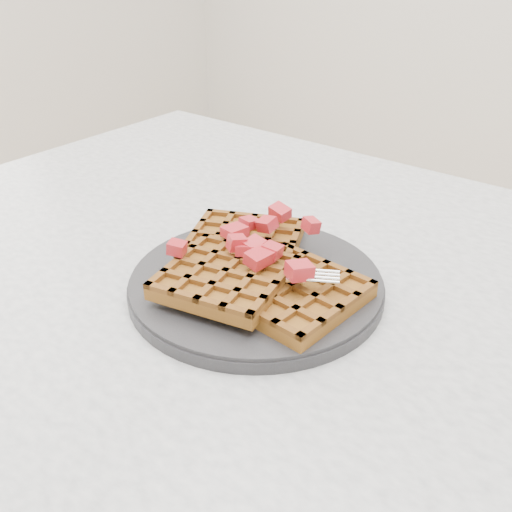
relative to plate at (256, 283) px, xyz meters
The scene contains 5 objects.
table 0.14m from the plate, 20.46° to the left, with size 1.20×0.80×0.75m.
plate is the anchor object (origin of this frame).
waffles 0.02m from the plate, 87.49° to the right, with size 0.23×0.22×0.03m.
strawberry_pile 0.05m from the plate, 90.00° to the left, with size 0.15×0.15×0.02m, color maroon, non-canonical shape.
fork 0.04m from the plate, 44.36° to the right, with size 0.02×0.18×0.02m, color silver, non-canonical shape.
Camera 1 is at (0.23, -0.41, 1.07)m, focal length 40.00 mm.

